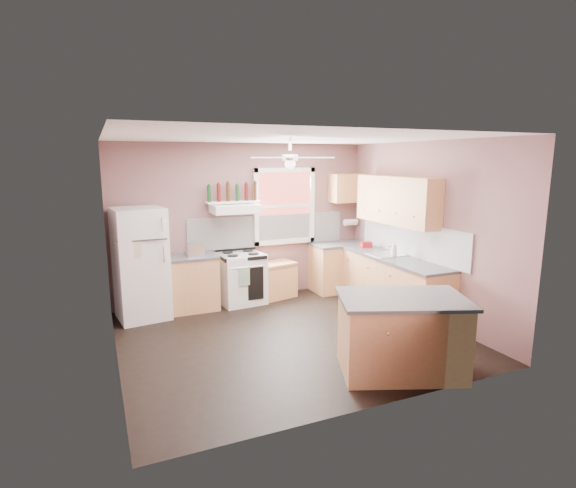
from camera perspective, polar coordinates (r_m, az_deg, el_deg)
name	(u,v)px	position (r m, az deg, el deg)	size (l,w,h in m)	color
floor	(290,336)	(6.39, 0.25, -11.62)	(4.50, 4.50, 0.00)	black
ceiling	(290,138)	(5.92, 0.27, 13.35)	(4.50, 4.50, 0.00)	white
wall_back	(244,222)	(7.88, -5.66, 2.81)	(4.50, 0.05, 2.70)	#7D5655
wall_right	(425,230)	(7.22, 17.06, 1.65)	(0.05, 4.00, 2.70)	#7D5655
wall_left	(108,255)	(5.52, -21.92, -1.34)	(0.05, 4.00, 2.70)	#7D5655
backsplash_back	(269,231)	(8.02, -2.49, 1.72)	(2.90, 0.03, 0.55)	white
backsplash_right	(410,239)	(7.45, 15.26, 0.65)	(0.03, 2.60, 0.55)	white
window_view	(284,206)	(8.07, -0.51, 4.84)	(1.00, 0.02, 1.20)	maroon
window_frame	(285,206)	(8.05, -0.43, 4.82)	(1.16, 0.07, 1.36)	white
refrigerator	(141,264)	(7.20, -18.21, -2.41)	(0.73, 0.71, 1.72)	white
base_cabinet_left	(189,284)	(7.51, -12.52, -4.98)	(0.90, 0.60, 0.86)	tan
counter_left	(187,257)	(7.40, -12.66, -1.62)	(0.92, 0.62, 0.04)	#444446
toaster	(195,250)	(7.34, -11.74, -0.80)	(0.28, 0.16, 0.18)	silver
stove	(241,278)	(7.71, -5.97, -4.35)	(0.72, 0.64, 0.86)	white
range_hood	(235,209)	(7.52, -6.73, 4.48)	(0.78, 0.50, 0.14)	white
bottle_shelf	(233,202)	(7.63, -7.01, 5.32)	(0.90, 0.26, 0.03)	white
cart	(276,280)	(8.00, -1.48, -4.57)	(0.63, 0.42, 0.63)	tan
base_cabinet_corner	(339,268)	(8.46, 6.52, -3.00)	(1.00, 0.60, 0.86)	tan
base_cabinet_right	(393,286)	(7.44, 13.25, -5.16)	(0.60, 2.20, 0.86)	tan
counter_corner	(340,244)	(8.37, 6.58, -0.01)	(1.02, 0.62, 0.04)	#444446
counter_right	(394,258)	(7.32, 13.34, -1.78)	(0.62, 2.22, 0.04)	#444446
sink	(387,255)	(7.48, 12.43, -1.36)	(0.55, 0.45, 0.03)	silver
faucet	(395,250)	(7.56, 13.44, -0.70)	(0.03, 0.03, 0.14)	silver
upper_cabinet_right	(396,200)	(7.43, 13.59, 5.42)	(0.33, 1.80, 0.76)	tan
upper_cabinet_corner	(347,188)	(8.45, 7.47, 7.06)	(0.60, 0.33, 0.52)	tan
paper_towel	(351,222)	(8.60, 7.95, 2.75)	(0.12, 0.12, 0.26)	white
island	(401,336)	(5.41, 14.17, -11.30)	(1.34, 0.85, 0.86)	tan
island_top	(403,299)	(5.26, 14.40, -6.75)	(1.42, 0.93, 0.04)	#444446
ceiling_fan_hub	(290,158)	(5.91, 0.27, 10.92)	(0.20, 0.20, 0.08)	white
soap_bottle	(394,249)	(7.34, 13.31, -0.58)	(0.10, 0.10, 0.25)	silver
red_caddy	(366,244)	(8.02, 9.93, -0.05)	(0.18, 0.12, 0.10)	red
wine_bottles	(233,192)	(7.61, -6.98, 6.52)	(0.86, 0.06, 0.31)	#143819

